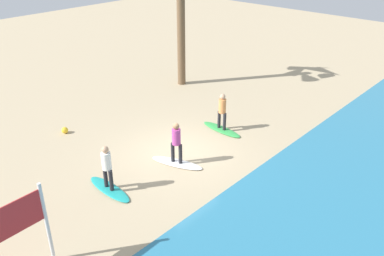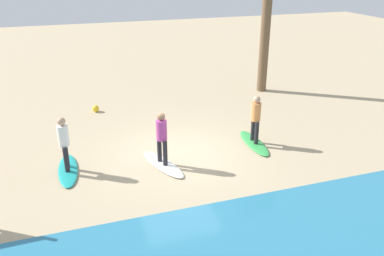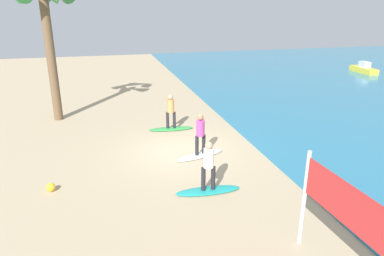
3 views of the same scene
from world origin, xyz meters
TOP-DOWN VIEW (x-y plane):
  - ground_plane at (0.00, 0.00)m, footprint 60.00×60.00m
  - surfboard_green at (-2.74, 0.03)m, footprint 0.70×2.13m
  - surfer_green at (-2.74, 0.03)m, footprint 0.32×0.46m
  - surfboard_white at (0.61, 0.53)m, footprint 1.18×2.17m
  - surfer_white at (0.61, 0.53)m, footprint 0.32×0.44m
  - surfboard_teal at (3.38, -0.00)m, footprint 0.63×2.12m
  - surfer_teal at (3.38, -0.00)m, footprint 0.32×0.46m
  - palm_tree at (-5.81, -5.32)m, footprint 2.88×3.03m
  - beach_ball at (2.06, -4.86)m, footprint 0.28×0.28m
  - boat_yellow at (-12.94, 19.15)m, footprint 2.85×1.05m

SIDE VIEW (x-z plane):
  - ground_plane at x=0.00m, z-range 0.00..0.00m
  - surfboard_green at x=-2.74m, z-range 0.00..0.09m
  - surfboard_white at x=0.61m, z-range 0.00..0.09m
  - surfboard_teal at x=3.38m, z-range 0.00..0.09m
  - beach_ball at x=2.06m, z-range 0.00..0.28m
  - boat_yellow at x=-12.94m, z-range -0.10..0.84m
  - surfer_green at x=-2.74m, z-range 0.22..1.86m
  - surfer_white at x=0.61m, z-range 0.22..1.86m
  - surfer_teal at x=3.38m, z-range 0.22..1.86m
  - palm_tree at x=-5.81m, z-range 2.14..9.21m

